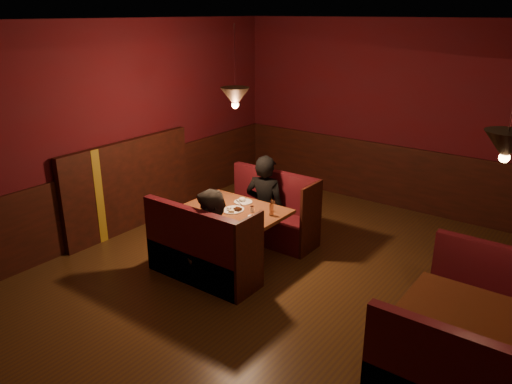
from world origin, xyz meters
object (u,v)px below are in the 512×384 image
Objects in this scene: main_table at (238,219)px; diner_b at (213,224)px; main_bench_near at (201,257)px; second_bench_far at (493,310)px; diner_a at (265,186)px; second_table at (474,326)px; main_bench_far at (271,218)px.

diner_b is (0.17, -0.66, 0.21)m from main_table.
main_table is at bearing 91.16° from main_bench_near.
diner_a reaches higher than second_bench_far.
second_bench_far is (2.99, 0.87, -0.01)m from main_bench_near.
second_bench_far is at bearing 24.69° from diner_b.
second_bench_far reaches higher than second_table.
main_bench_near is at bearing 81.71° from diner_a.
diner_b is (-2.83, -0.82, 0.44)m from second_bench_far.
diner_a is (-0.04, 0.64, 0.26)m from main_table.
second_bench_far is at bearing 87.80° from second_table.
main_bench_far is 3.04m from second_bench_far.
main_bench_near is 1.44m from diner_a.
diner_b is at bearing -163.90° from second_bench_far.
diner_b is (0.15, 0.06, 0.43)m from main_bench_near.
main_bench_far is (0.01, 0.71, -0.22)m from main_table.
main_bench_near reaches higher than second_bench_far.
main_bench_far is 1.09× the size of second_bench_far.
main_bench_far reaches higher than main_table.
main_bench_near is (0.01, -0.72, -0.22)m from main_table.
second_table is 2.82m from diner_b.
diner_a reaches higher than second_table.
second_bench_far is at bearing 160.42° from diner_a.
diner_b is at bearing -83.59° from main_bench_far.
diner_b is at bearing 88.52° from diner_a.
diner_b reaches higher than second_table.
diner_b is at bearing -75.64° from main_table.
diner_a is (-3.04, 0.49, 0.49)m from second_bench_far.
second_table is (2.96, 0.19, 0.18)m from main_bench_near.
main_table is 0.70m from diner_a.
main_bench_far is at bearing 157.24° from second_table.
second_bench_far is 0.82× the size of diner_a.
main_table is at bearing 169.94° from second_table.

